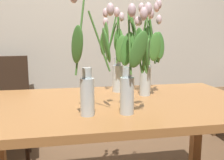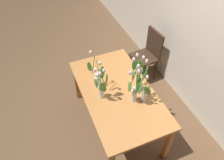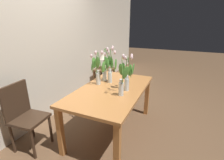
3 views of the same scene
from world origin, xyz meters
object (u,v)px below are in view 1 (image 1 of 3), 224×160
tulip_vase_2 (148,58)px  tulip_vase_0 (133,70)px  tulip_vase_4 (115,57)px  dining_table (115,117)px  dining_chair (6,103)px  tulip_vase_1 (147,63)px  tulip_vase_3 (89,77)px

tulip_vase_2 → tulip_vase_0: bearing=-116.9°
tulip_vase_4 → dining_table: bearing=-101.2°
tulip_vase_2 → dining_table: bearing=-141.4°
dining_table → tulip_vase_2: bearing=38.6°
tulip_vase_4 → dining_chair: bearing=141.6°
tulip_vase_1 → dining_chair: size_ratio=0.62×
dining_table → tulip_vase_4: size_ratio=2.93×
tulip_vase_2 → tulip_vase_4: bearing=165.6°
dining_table → dining_chair: dining_chair is taller
tulip_vase_4 → tulip_vase_3: bearing=-114.7°
tulip_vase_0 → tulip_vase_1: 0.40m
tulip_vase_0 → tulip_vase_2: tulip_vase_2 is taller
tulip_vase_1 → tulip_vase_2: tulip_vase_2 is taller
dining_table → tulip_vase_0: (0.04, -0.23, 0.31)m
tulip_vase_4 → dining_chair: tulip_vase_4 is taller
tulip_vase_0 → dining_chair: bearing=125.5°
dining_chair → tulip_vase_3: bearing=-61.5°
dining_chair → tulip_vase_1: bearing=-38.4°
tulip_vase_3 → dining_chair: (-0.63, 1.15, -0.40)m
tulip_vase_1 → dining_table: bearing=-150.6°
tulip_vase_1 → tulip_vase_3: same height
tulip_vase_0 → dining_chair: size_ratio=0.56×
tulip_vase_1 → tulip_vase_3: size_ratio=1.00×
tulip_vase_1 → tulip_vase_2: 0.09m
dining_table → tulip_vase_2: tulip_vase_2 is taller
tulip_vase_0 → tulip_vase_1: tulip_vase_1 is taller
tulip_vase_2 → dining_chair: 1.36m
tulip_vase_3 → tulip_vase_4: 0.53m
tulip_vase_0 → dining_chair: (-0.83, 1.17, -0.43)m
dining_table → tulip_vase_3: 0.39m
tulip_vase_1 → tulip_vase_2: size_ratio=0.97×
tulip_vase_0 → tulip_vase_3: (-0.21, 0.01, -0.03)m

